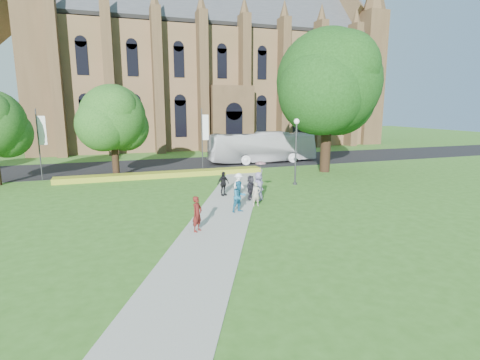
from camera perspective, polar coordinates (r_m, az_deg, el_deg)
name	(u,v)px	position (r m, az deg, el deg)	size (l,w,h in m)	color
ground	(231,215)	(21.74, -1.44, -5.34)	(160.00, 160.00, 0.00)	#35661E
road	(174,165)	(40.83, -10.00, 2.31)	(160.00, 10.00, 0.02)	black
footpath	(226,210)	(22.65, -2.21, -4.61)	(3.20, 30.00, 0.04)	#B2B2A8
flower_hedge	(164,175)	(33.87, -11.50, 0.82)	(18.00, 1.40, 0.45)	gold
cathedral	(214,63)	(62.16, -3.95, 17.42)	(52.60, 18.25, 28.00)	brown
streetlamp	(296,144)	(29.90, 8.54, 5.52)	(0.44, 0.44, 5.24)	#38383D
large_tree	(328,82)	(36.47, 13.32, 14.31)	(9.60, 9.60, 13.20)	#332114
street_tree_1	(113,118)	(34.38, -18.82, 8.99)	(5.60, 5.60, 8.05)	#332114
banner_pole_0	(203,136)	(36.17, -5.62, 6.69)	(0.70, 0.10, 6.00)	#38383D
banner_pole_1	(40,140)	(35.62, -28.18, 5.36)	(0.70, 0.10, 6.00)	#38383D
tour_coach	(262,147)	(41.77, 3.39, 4.99)	(2.83, 12.07, 3.36)	silver
pedestrian_0	(197,214)	(18.71, -6.54, -5.16)	(0.65, 0.43, 1.79)	#531613
pedestrian_1	(239,197)	(21.94, -0.11, -2.55)	(0.91, 0.71, 1.86)	#1A5D82
pedestrian_2	(239,186)	(25.37, -0.21, -0.85)	(1.10, 0.63, 1.70)	white
pedestrian_3	(223,184)	(26.07, -2.58, -0.55)	(0.99, 0.41, 1.69)	black
pedestrian_4	(258,186)	(24.78, 2.83, -0.93)	(0.93, 0.60, 1.89)	slate
pedestrian_5	(251,187)	(25.05, 1.64, -1.12)	(1.50, 0.48, 1.61)	#27252D
pedestrian_6	(256,194)	(23.29, 2.48, -2.18)	(0.55, 0.36, 1.52)	#A19986
parasol	(261,167)	(24.71, 3.16, 1.97)	(0.68, 0.68, 0.60)	#C88D94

